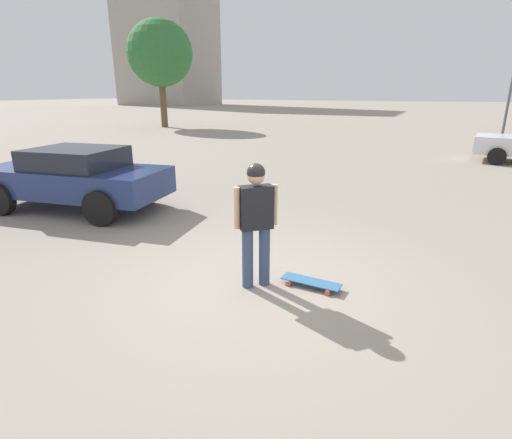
% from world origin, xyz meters
% --- Properties ---
extents(ground_plane, '(220.00, 220.00, 0.00)m').
position_xyz_m(ground_plane, '(0.00, 0.00, 0.00)').
color(ground_plane, gray).
extents(person, '(0.45, 0.44, 1.68)m').
position_xyz_m(person, '(0.00, 0.00, 0.98)').
color(person, '#38476B').
rests_on(person, ground_plane).
extents(skateboard, '(0.83, 0.33, 0.08)m').
position_xyz_m(skateboard, '(-0.70, -0.28, 0.07)').
color(skateboard, '#336693').
rests_on(skateboard, ground_plane).
extents(car_parked_near, '(4.26, 2.35, 1.37)m').
position_xyz_m(car_parked_near, '(5.18, -1.69, 0.73)').
color(car_parked_near, navy).
rests_on(car_parked_near, ground_plane).
extents(building_block_distant, '(14.90, 13.23, 30.86)m').
position_xyz_m(building_block_distant, '(46.49, -61.41, 15.43)').
color(building_block_distant, '#9E998E').
rests_on(building_block_distant, ground_plane).
extents(tree_distant, '(4.55, 4.55, 7.34)m').
position_xyz_m(tree_distant, '(16.71, -20.02, 5.04)').
color(tree_distant, brown).
rests_on(tree_distant, ground_plane).
extents(lamp_post, '(0.28, 0.28, 4.95)m').
position_xyz_m(lamp_post, '(-4.50, -17.26, 2.95)').
color(lamp_post, '#59595E').
rests_on(lamp_post, ground_plane).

